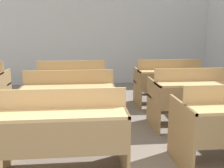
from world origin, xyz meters
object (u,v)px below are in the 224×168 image
at_px(bench_front_center, 62,131).
at_px(bench_second_right, 194,96).
at_px(bench_third_right, 169,81).
at_px(bench_second_center, 69,100).
at_px(bench_third_center, 72,83).

xyz_separation_m(bench_front_center, bench_second_right, (1.87, 1.24, 0.00)).
bearing_deg(bench_third_right, bench_front_center, -127.28).
height_order(bench_second_center, bench_third_right, same).
distance_m(bench_front_center, bench_third_center, 2.42).
xyz_separation_m(bench_front_center, bench_third_right, (1.86, 2.45, 0.00)).
bearing_deg(bench_third_right, bench_third_center, -179.23).
bearing_deg(bench_second_right, bench_third_center, 148.05).
bearing_deg(bench_third_right, bench_second_center, -146.42).
bearing_deg(bench_second_center, bench_front_center, -90.01).
bearing_deg(bench_second_center, bench_third_center, 91.28).
height_order(bench_second_right, bench_third_center, same).
relative_size(bench_second_center, bench_third_center, 1.00).
bearing_deg(bench_second_right, bench_front_center, -146.51).
bearing_deg(bench_front_center, bench_second_right, 33.49).
xyz_separation_m(bench_second_center, bench_third_center, (-0.03, 1.21, 0.00)).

